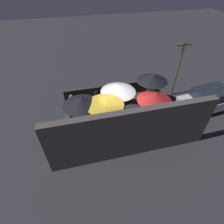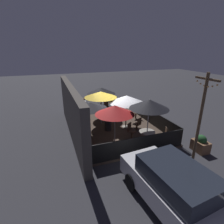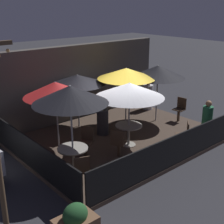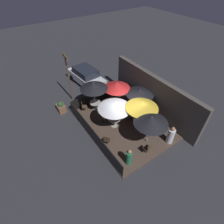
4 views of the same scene
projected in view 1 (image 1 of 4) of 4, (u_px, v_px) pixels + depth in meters
name	position (u px, v px, depth m)	size (l,w,h in m)	color
ground_plane	(117.00, 119.00, 11.77)	(60.00, 60.00, 0.00)	#2D2D33
patio_deck	(117.00, 119.00, 11.73)	(6.85, 5.11, 0.12)	#47382D
building_wall	(133.00, 134.00, 8.71)	(8.45, 0.36, 3.09)	#4C4742
fence_front	(109.00, 91.00, 13.22)	(6.65, 0.05, 0.95)	black
fence_side_left	(165.00, 105.00, 11.99)	(0.05, 4.91, 0.95)	black
patio_umbrella_0	(152.00, 78.00, 11.29)	(2.05, 2.05, 2.49)	#B2B2B7
patio_umbrella_1	(118.00, 88.00, 10.94)	(2.25, 2.25, 2.14)	#B2B2B7
patio_umbrella_2	(81.00, 102.00, 9.74)	(2.11, 2.11, 2.25)	#B2B2B7
patio_umbrella_3	(136.00, 114.00, 9.22)	(2.08, 2.08, 2.03)	#B2B2B7
patio_umbrella_4	(155.00, 97.00, 10.16)	(2.05, 2.05, 2.19)	#B2B2B7
patio_umbrella_5	(105.00, 102.00, 9.64)	(2.16, 2.16, 2.26)	#B2B2B7
dining_table_0	(149.00, 99.00, 12.40)	(0.86, 0.86, 0.70)	#9E998E
dining_table_1	(118.00, 105.00, 11.82)	(0.89, 0.89, 0.71)	#9E998E
patio_chair_0	(97.00, 97.00, 12.65)	(0.56, 0.56, 0.92)	#4C3828
patio_chair_1	(128.00, 100.00, 12.34)	(0.54, 0.54, 0.91)	#4C3828
patio_chair_2	(72.00, 116.00, 11.06)	(0.44, 0.44, 0.95)	#4C3828
patio_chair_3	(140.00, 106.00, 11.88)	(0.55, 0.55, 0.90)	#4C3828
patio_chair_4	(148.00, 92.00, 13.12)	(0.52, 0.52, 0.92)	#4C3828
patron_0	(71.00, 137.00, 9.62)	(0.46, 0.46, 1.36)	silver
patron_1	(124.00, 118.00, 10.94)	(0.48, 0.48, 1.14)	#333338
patron_2	(72.00, 103.00, 12.07)	(0.53, 0.53, 1.20)	#236642
planter_box	(154.00, 83.00, 14.53)	(0.83, 0.58, 0.91)	brown
light_post	(178.00, 68.00, 12.42)	(1.10, 0.12, 4.19)	brown
parked_car_0	(210.00, 99.00, 12.04)	(4.44, 2.09, 1.62)	silver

